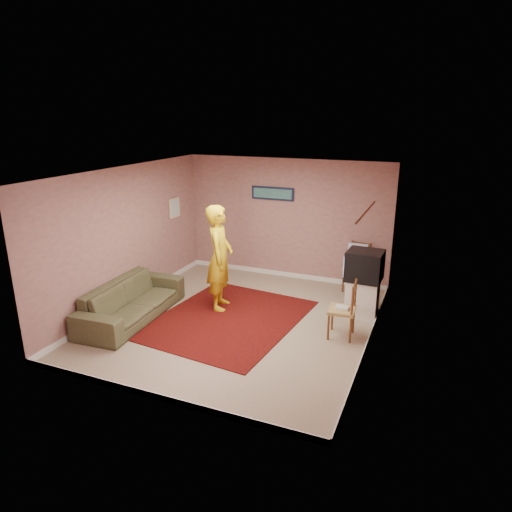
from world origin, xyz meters
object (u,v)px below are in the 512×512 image
at_px(chair_b, 342,303).
at_px(sofa, 132,301).
at_px(crt_tv, 364,265).
at_px(chair_a, 357,263).
at_px(person, 220,258).
at_px(tv_cabinet, 362,298).

xyz_separation_m(chair_b, sofa, (-3.58, -0.72, -0.25)).
bearing_deg(crt_tv, chair_a, 107.94).
height_order(chair_a, sofa, chair_a).
distance_m(crt_tv, person, 2.58).
relative_size(chair_a, sofa, 0.24).
height_order(chair_b, person, person).
distance_m(tv_cabinet, sofa, 4.10).
height_order(chair_a, person, person).
height_order(tv_cabinet, chair_a, chair_a).
xyz_separation_m(tv_cabinet, person, (-2.51, -0.63, 0.63)).
bearing_deg(sofa, crt_tv, -69.69).
bearing_deg(chair_a, person, -128.96).
bearing_deg(chair_b, tv_cabinet, 165.85).
distance_m(sofa, person, 1.73).
distance_m(tv_cabinet, chair_a, 1.22).
bearing_deg(crt_tv, tv_cabinet, -0.00).
height_order(crt_tv, chair_b, crt_tv).
distance_m(chair_a, person, 2.84).
xyz_separation_m(chair_a, person, (-2.19, -1.77, 0.36)).
relative_size(crt_tv, person, 0.33).
distance_m(crt_tv, chair_a, 1.23).
height_order(tv_cabinet, person, person).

